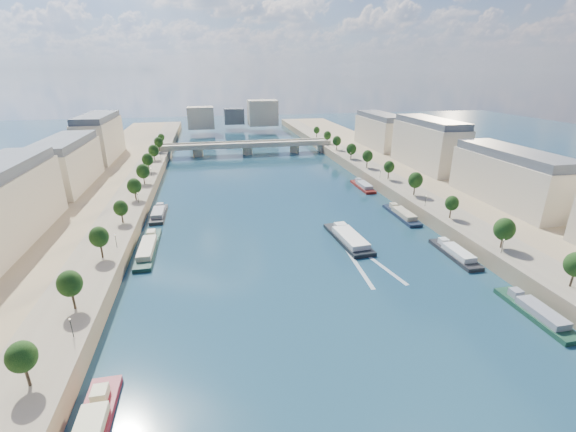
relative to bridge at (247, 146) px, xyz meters
name	(u,v)px	position (x,y,z in m)	size (l,w,h in m)	color
ground	(279,215)	(0.00, -117.03, -5.08)	(700.00, 700.00, 0.00)	#0B2734
quay_left	(77,223)	(-72.00, -117.03, -2.58)	(44.00, 520.00, 5.00)	#9E8460
quay_right	(448,197)	(72.00, -117.03, -2.58)	(44.00, 520.00, 5.00)	#9E8460
pave_left	(121,213)	(-57.00, -117.03, -0.03)	(14.00, 520.00, 0.10)	gray
pave_right	(416,194)	(57.00, -117.03, -0.03)	(14.00, 520.00, 0.10)	gray
trees_left	(126,196)	(-55.00, -115.03, 5.39)	(4.80, 268.80, 8.26)	#382B1E
trees_right	(401,175)	(55.00, -107.03, 5.39)	(4.80, 268.80, 8.26)	#382B1E
lamps_left	(128,215)	(-52.50, -127.03, 2.70)	(0.36, 200.36, 4.28)	black
lamps_right	(400,184)	(52.50, -112.03, 2.70)	(0.36, 200.36, 4.28)	black
buildings_left	(40,177)	(-85.00, -105.03, 11.37)	(16.00, 226.00, 23.20)	#C2B395
buildings_right	(463,157)	(85.00, -105.03, 11.37)	(16.00, 226.00, 23.20)	#C2B395
skyline	(239,115)	(3.19, 102.49, 9.57)	(79.00, 42.00, 22.00)	#C2B395
bridge	(247,146)	(0.00, 0.00, 0.00)	(112.00, 12.00, 8.15)	#C1B79E
tour_barge	(348,238)	(17.81, -145.50, -4.14)	(9.19, 26.42, 3.65)	black
wake	(368,265)	(17.81, -162.14, -5.06)	(10.75, 26.03, 0.04)	silver
moored_barges_left	(129,309)	(-45.50, -172.86, -4.24)	(5.00, 149.99, 3.60)	#182236
moored_barges_right	(422,229)	(45.50, -143.08, -4.24)	(5.00, 124.59, 3.60)	#1B442F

